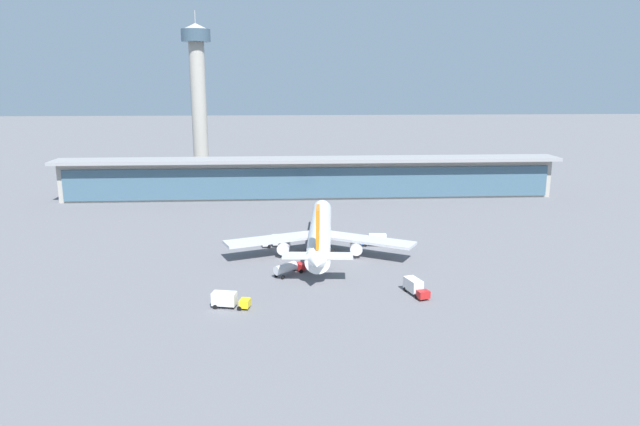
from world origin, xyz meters
name	(u,v)px	position (x,y,z in m)	size (l,w,h in m)	color
ground_plane	(324,258)	(0.00, 0.00, 0.00)	(1200.00, 1200.00, 0.00)	slate
airliner_on_stand	(320,232)	(-0.73, 5.27, 5.20)	(47.54, 62.04, 16.51)	white
service_truck_near_nose_blue	(375,239)	(14.10, 10.20, 1.69)	(7.47, 2.92, 3.10)	#234C9E
service_truck_under_wing_red	(289,268)	(-8.86, -12.30, 1.71)	(7.83, 7.51, 2.95)	#B21E1E
service_truck_mid_apron_white	(278,240)	(-11.50, 11.09, 1.69)	(7.56, 3.38, 3.10)	silver
service_truck_by_tail_yellow	(228,300)	(-20.77, -30.96, 1.69)	(7.63, 3.88, 3.10)	yellow
service_truck_on_taxiway_red	(415,287)	(16.80, -26.19, 1.69)	(4.30, 7.65, 3.10)	#B21E1E
terminal_building	(310,177)	(0.00, 75.08, 7.87)	(183.60, 12.80, 15.20)	#9E998E
control_tower	(198,91)	(-45.02, 114.79, 38.59)	(12.00, 12.00, 70.74)	#9E998E
safety_cone_alpha	(409,276)	(17.72, -15.79, 0.32)	(0.62, 0.62, 0.70)	orange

